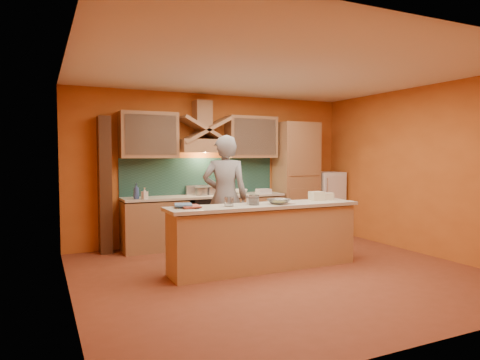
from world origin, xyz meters
name	(u,v)px	position (x,y,z in m)	size (l,w,h in m)	color
floor	(281,273)	(0.00, 0.00, 0.00)	(5.50, 5.00, 0.01)	brown
ceiling	(282,71)	(0.00, 0.00, 2.80)	(5.50, 5.00, 0.01)	white
wall_back	(215,168)	(0.00, 2.50, 1.40)	(5.50, 0.02, 2.80)	#C56526
wall_front	(431,185)	(0.00, -2.50, 1.40)	(5.50, 0.02, 2.80)	#C56526
wall_left	(68,178)	(-2.75, 0.00, 1.40)	(0.02, 5.00, 2.80)	#C56526
wall_right	(424,170)	(2.75, 0.00, 1.40)	(0.02, 5.00, 2.80)	#C56526
base_cabinet_left	(154,225)	(-1.25, 2.20, 0.43)	(1.10, 0.60, 0.86)	#9F6E48
base_cabinet_right	(252,219)	(0.65, 2.20, 0.43)	(1.10, 0.60, 0.86)	#9F6E48
counter_top	(205,196)	(-0.30, 2.20, 0.90)	(3.00, 0.62, 0.04)	beige
stove	(206,221)	(-0.30, 2.20, 0.45)	(0.60, 0.58, 0.90)	black
backsplash	(200,176)	(-0.30, 2.48, 1.25)	(3.00, 0.03, 0.70)	#1B3B36
range_hood	(204,146)	(-0.30, 2.25, 1.82)	(0.92, 0.50, 0.24)	#9F6E48
hood_chimney	(202,114)	(-0.30, 2.35, 2.40)	(0.30, 0.30, 0.50)	#9F6E48
upper_cabinet_left	(149,135)	(-1.30, 2.33, 2.00)	(1.00, 0.35, 0.80)	#9F6E48
upper_cabinet_right	(251,137)	(0.70, 2.33, 2.00)	(1.00, 0.35, 0.80)	#9F6E48
pantry_column	(296,180)	(1.65, 2.20, 1.15)	(0.80, 0.60, 2.30)	#9F6E48
fridge	(326,203)	(2.40, 2.20, 0.65)	(0.58, 0.60, 1.30)	white
trim_column_left	(105,185)	(-2.05, 2.35, 1.15)	(0.20, 0.30, 2.30)	#472816
island_body	(265,239)	(-0.10, 0.30, 0.44)	(2.80, 0.55, 0.88)	tan
island_top	(265,206)	(-0.10, 0.30, 0.92)	(2.90, 0.62, 0.05)	beige
person	(225,197)	(-0.37, 1.12, 0.98)	(0.72, 0.47, 1.97)	gray
pot_large	(201,192)	(-0.37, 2.23, 0.97)	(0.23, 0.23, 0.15)	#AEAFB5
pot_small	(213,192)	(-0.15, 2.23, 0.97)	(0.20, 0.20, 0.15)	silver
soap_bottle_a	(145,193)	(-1.46, 1.97, 1.02)	(0.09, 0.09, 0.19)	silver
soap_bottle_b	(136,191)	(-1.58, 2.06, 1.05)	(0.10, 0.10, 0.26)	#334B8C
bowl_back	(241,191)	(0.45, 2.28, 0.96)	(0.26, 0.26, 0.08)	white
dish_rack	(264,191)	(0.82, 2.03, 0.97)	(0.25, 0.20, 0.09)	silver
book_lower	(182,207)	(-1.32, 0.37, 0.96)	(0.24, 0.33, 0.03)	#AB4A3D
book_upper	(175,205)	(-1.40, 0.47, 0.98)	(0.23, 0.32, 0.02)	#446796
jar_large	(254,200)	(-0.29, 0.28, 1.02)	(0.15, 0.15, 0.14)	silver
jar_small	(229,201)	(-0.67, 0.30, 1.01)	(0.13, 0.13, 0.13)	silver
kitchen_scale	(251,201)	(-0.28, 0.40, 0.99)	(0.11, 0.11, 0.09)	white
mixing_bowl	(279,201)	(0.08, 0.21, 0.98)	(0.32, 0.32, 0.08)	silver
cloth	(285,203)	(0.20, 0.22, 0.95)	(0.25, 0.19, 0.02)	beige
grocery_bag_a	(317,196)	(0.89, 0.42, 1.01)	(0.21, 0.17, 0.14)	beige
grocery_bag_b	(327,196)	(1.06, 0.39, 1.00)	(0.18, 0.14, 0.11)	beige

